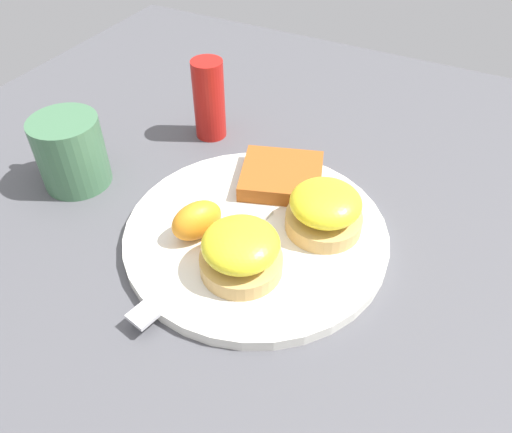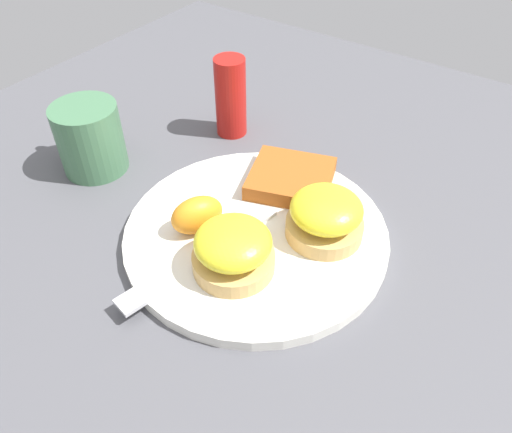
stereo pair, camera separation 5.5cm
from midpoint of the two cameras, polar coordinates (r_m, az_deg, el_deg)
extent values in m
plane|color=#4C4C51|center=(0.58, -2.74, -2.61)|extent=(1.10, 1.10, 0.00)
cylinder|color=silver|center=(0.57, -2.77, -2.12)|extent=(0.30, 0.30, 0.01)
cylinder|color=tan|center=(0.52, -4.76, -5.44)|extent=(0.09, 0.09, 0.02)
ellipsoid|color=yellow|center=(0.50, -4.94, -3.32)|extent=(0.08, 0.08, 0.04)
cylinder|color=tan|center=(0.56, 4.96, -0.66)|extent=(0.09, 0.09, 0.02)
ellipsoid|color=yellow|center=(0.55, 5.13, 1.46)|extent=(0.08, 0.08, 0.04)
cube|color=#9A4F1C|center=(0.62, 0.42, 4.58)|extent=(0.12, 0.12, 0.02)
ellipsoid|color=orange|center=(0.55, -9.64, -0.58)|extent=(0.06, 0.07, 0.04)
cube|color=silver|center=(0.56, -4.74, -2.31)|extent=(0.03, 0.11, 0.00)
cube|color=silver|center=(0.51, -15.14, -10.38)|extent=(0.03, 0.05, 0.00)
cylinder|color=#42704C|center=(0.68, -22.63, 6.71)|extent=(0.08, 0.08, 0.09)
torus|color=#42704C|center=(0.71, -25.44, 7.91)|extent=(0.05, 0.01, 0.05)
cylinder|color=#B21914|center=(0.72, -7.64, 13.03)|extent=(0.04, 0.04, 0.11)
camera|label=1|loc=(0.03, -92.87, -2.64)|focal=35.00mm
camera|label=2|loc=(0.03, 87.13, 2.64)|focal=35.00mm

